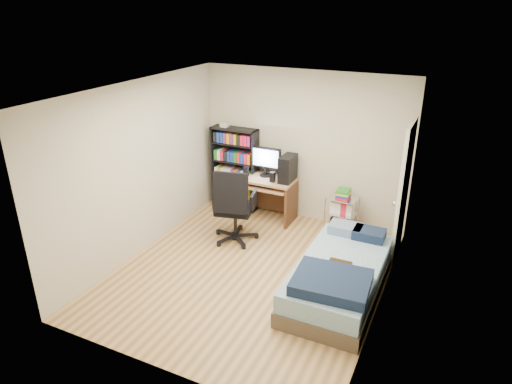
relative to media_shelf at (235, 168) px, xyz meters
The scene contains 7 objects.
room 2.25m from the media_shelf, 56.82° to the right, with size 3.58×4.08×2.58m.
media_shelf is the anchor object (origin of this frame).
computer_desk 0.80m from the media_shelf, 10.01° to the right, with size 0.98×0.57×1.23m.
office_chair 1.33m from the media_shelf, 62.77° to the right, with size 0.86×0.86×1.20m.
wire_cart 2.03m from the media_shelf, ahead, with size 0.50×0.38×0.76m.
bed 3.07m from the media_shelf, 36.50° to the right, with size 1.01×2.02×0.58m.
door 2.98m from the media_shelf, ahead, with size 0.12×0.80×2.00m.
Camera 1 is at (2.37, -4.83, 3.49)m, focal length 32.00 mm.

